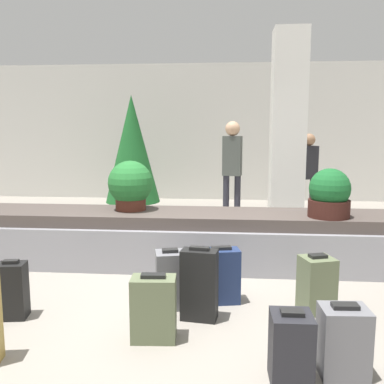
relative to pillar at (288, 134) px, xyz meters
name	(u,v)px	position (x,y,z in m)	size (l,w,h in m)	color
ground_plane	(181,304)	(-1.36, -2.96, -1.60)	(18.00, 18.00, 0.00)	gray
back_wall	(210,132)	(-1.36, 3.35, 0.00)	(18.00, 0.06, 3.20)	beige
carousel	(192,239)	(-1.36, -1.69, -1.28)	(6.69, 0.98, 0.66)	gray
pillar	(288,134)	(0.00, 0.00, 0.00)	(0.52, 0.52, 3.20)	silver
suitcase_0	(154,308)	(-1.50, -3.68, -1.34)	(0.37, 0.25, 0.55)	#5B6647
suitcase_1	(317,284)	(-0.09, -3.01, -1.34)	(0.35, 0.35, 0.54)	#5B6647
suitcase_2	(199,284)	(-1.16, -3.27, -1.28)	(0.34, 0.22, 0.66)	black
suitcase_3	(343,341)	(-0.11, -4.05, -1.36)	(0.33, 0.27, 0.51)	slate
suitcase_4	(13,290)	(-2.82, -3.39, -1.34)	(0.27, 0.23, 0.54)	black
suitcase_5	(170,279)	(-1.45, -3.04, -1.33)	(0.32, 0.30, 0.57)	slate
suitcase_6	(221,276)	(-0.98, -2.88, -1.33)	(0.39, 0.27, 0.56)	navy
suitcase_8	(291,348)	(-0.49, -4.18, -1.36)	(0.28, 0.28, 0.51)	#232328
potted_plant_0	(130,186)	(-2.15, -1.62, -0.63)	(0.56, 0.56, 0.63)	#4C2319
potted_plant_1	(329,195)	(0.26, -1.85, -0.67)	(0.48, 0.48, 0.57)	#381914
traveler_0	(308,169)	(0.54, 1.11, -0.65)	(0.36, 0.28, 1.60)	#282833
traveler_1	(232,162)	(-0.86, 0.62, -0.50)	(0.35, 0.25, 1.82)	#282833
decorated_tree	(132,149)	(-2.90, 1.78, -0.33)	(1.12, 1.12, 2.37)	#4C331E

